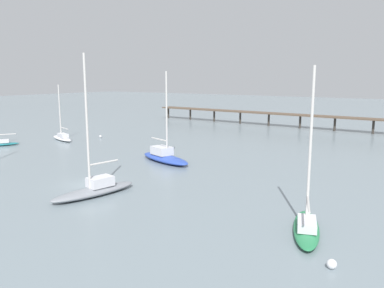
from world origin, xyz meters
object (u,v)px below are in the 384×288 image
at_px(mooring_buoy_inner, 100,136).
at_px(mooring_buoy_mid, 332,264).
at_px(sailboat_green, 307,224).
at_px(sailboat_gray, 95,187).
at_px(sailboat_blue, 164,156).
at_px(pier, 358,113).
at_px(sailboat_white, 62,137).

bearing_deg(mooring_buoy_inner, mooring_buoy_mid, -29.27).
relative_size(sailboat_green, sailboat_gray, 0.90).
height_order(sailboat_green, sailboat_blue, sailboat_green).
height_order(sailboat_gray, mooring_buoy_mid, sailboat_gray).
bearing_deg(sailboat_gray, pier, 78.65).
distance_m(sailboat_green, sailboat_white, 54.97).
height_order(sailboat_blue, mooring_buoy_mid, sailboat_blue).
bearing_deg(pier, sailboat_gray, -101.35).
bearing_deg(sailboat_blue, mooring_buoy_inner, 156.93).
relative_size(sailboat_blue, sailboat_gray, 0.89).
xyz_separation_m(sailboat_gray, mooring_buoy_inner, (-27.51, 26.33, -0.54)).
bearing_deg(sailboat_gray, sailboat_blue, 103.48).
relative_size(sailboat_blue, mooring_buoy_inner, 24.77).
height_order(sailboat_white, mooring_buoy_mid, sailboat_white).
bearing_deg(sailboat_green, sailboat_blue, 150.27).
xyz_separation_m(pier, sailboat_blue, (-16.26, -45.33, -3.36)).
relative_size(pier, sailboat_green, 5.75).
xyz_separation_m(sailboat_green, mooring_buoy_mid, (3.08, -4.64, -0.42)).
bearing_deg(mooring_buoy_mid, sailboat_blue, 145.97).
xyz_separation_m(sailboat_blue, sailboat_white, (-27.37, 4.04, -0.13)).
xyz_separation_m(pier, sailboat_gray, (-12.36, -61.60, -3.36)).
xyz_separation_m(sailboat_blue, sailboat_gray, (3.90, -16.27, 0.00)).
bearing_deg(mooring_buoy_mid, pier, 100.07).
bearing_deg(mooring_buoy_inner, sailboat_green, -26.56).
xyz_separation_m(sailboat_gray, sailboat_white, (-31.27, 20.31, -0.14)).
distance_m(sailboat_blue, mooring_buoy_mid, 33.33).
bearing_deg(sailboat_white, pier, 43.41).
distance_m(sailboat_gray, sailboat_white, 37.29).
height_order(sailboat_green, sailboat_gray, sailboat_gray).
bearing_deg(mooring_buoy_inner, sailboat_white, -122.03).
height_order(pier, sailboat_green, sailboat_green).
relative_size(sailboat_gray, sailboat_white, 1.35).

